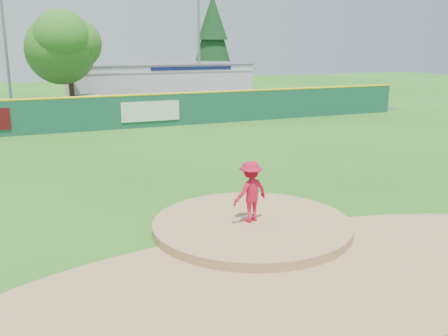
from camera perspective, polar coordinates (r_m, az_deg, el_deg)
name	(u,v)px	position (r m, az deg, el deg)	size (l,w,h in m)	color
ground	(252,229)	(13.99, 3.19, -7.02)	(120.00, 120.00, 0.00)	#286B19
pitchers_mound	(252,229)	(13.99, 3.19, -7.02)	(5.50, 5.50, 0.50)	#9E774C
pitching_rubber	(247,217)	(14.15, 2.67, -5.60)	(0.60, 0.15, 0.04)	white
infield_dirt_arc	(310,274)	(11.59, 9.80, -11.85)	(15.40, 15.40, 0.01)	#9E774C
parking_lot	(98,111)	(39.46, -14.24, 6.36)	(44.00, 16.00, 0.02)	#38383A
pitcher	(250,191)	(13.63, 3.05, -2.69)	(1.10, 0.63, 1.70)	red
van	(98,105)	(36.66, -14.24, 7.04)	(2.59, 5.61, 1.56)	white
pool_building_grp	(156,82)	(45.39, -7.76, 9.72)	(15.20, 8.20, 3.31)	silver
fence_banners	(68,116)	(30.03, -17.40, 5.74)	(13.29, 0.04, 1.20)	#530B0F
outfield_fence	(121,111)	(30.52, -11.74, 6.38)	(40.00, 0.14, 2.07)	#164A39
deciduous_tree	(69,50)	(36.91, -17.32, 12.74)	(5.60, 5.60, 7.36)	#382314
conifer_tree	(213,38)	(51.27, -1.30, 14.67)	(4.40, 4.40, 9.50)	#382314
light_pole_left	(4,28)	(38.73, -23.88, 14.45)	(1.75, 0.25, 11.00)	gray
light_pole_right	(199,37)	(43.31, -2.90, 14.76)	(1.75, 0.25, 10.00)	gray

